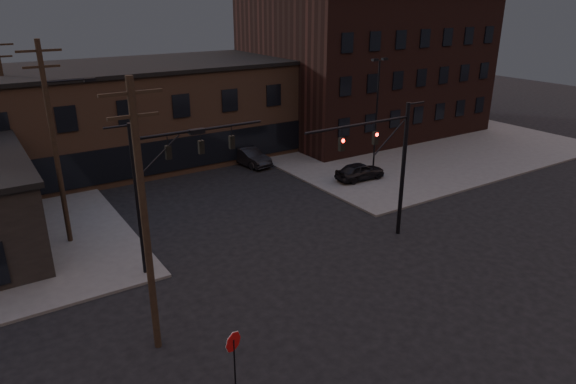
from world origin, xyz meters
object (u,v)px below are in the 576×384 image
at_px(parked_car_lot_b, 352,134).
at_px(car_crossing, 249,156).
at_px(traffic_signal_near, 390,159).
at_px(stop_sign, 234,348).
at_px(traffic_signal_far, 162,179).
at_px(parked_car_lot_a, 360,171).

xyz_separation_m(parked_car_lot_b, car_crossing, (-12.08, -0.90, -0.04)).
relative_size(traffic_signal_near, parked_car_lot_b, 1.80).
xyz_separation_m(stop_sign, parked_car_lot_b, (25.58, 24.29, -1.05)).
bearing_deg(traffic_signal_far, stop_sign, -97.32).
height_order(traffic_signal_near, car_crossing, traffic_signal_near).
bearing_deg(parked_car_lot_b, car_crossing, 76.15).
xyz_separation_m(traffic_signal_near, parked_car_lot_b, (12.22, 17.80, -4.14)).
bearing_deg(car_crossing, stop_sign, -129.26).
height_order(traffic_signal_near, parked_car_lot_a, traffic_signal_near).
relative_size(stop_sign, parked_car_lot_a, 0.62).
height_order(traffic_signal_far, parked_car_lot_b, traffic_signal_far).
distance_m(stop_sign, car_crossing, 27.02).
relative_size(traffic_signal_far, car_crossing, 1.75).
bearing_deg(parked_car_lot_a, traffic_signal_near, 150.72).
distance_m(traffic_signal_far, stop_sign, 10.55).
height_order(traffic_signal_far, stop_sign, traffic_signal_far).
relative_size(traffic_signal_near, traffic_signal_far, 1.00).
bearing_deg(car_crossing, traffic_signal_near, -99.74).
xyz_separation_m(traffic_signal_far, parked_car_lot_a, (17.42, 5.00, -4.18)).
height_order(stop_sign, car_crossing, stop_sign).
bearing_deg(stop_sign, parked_car_lot_a, 38.71).
relative_size(traffic_signal_near, stop_sign, 3.23).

